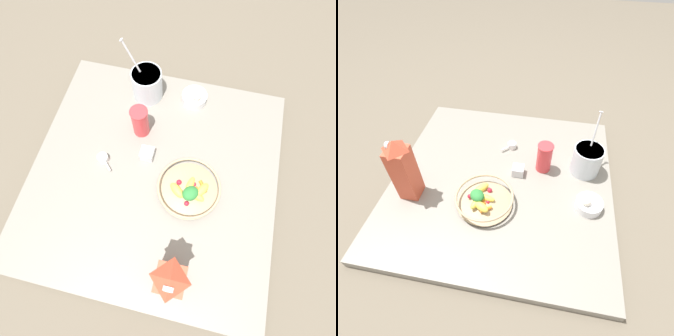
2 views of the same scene
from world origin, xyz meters
TOP-DOWN VIEW (x-y plane):
  - ground_plane at (0.00, 0.00)m, footprint 6.00×6.00m
  - countertop at (0.00, 0.00)m, footprint 0.95×0.95m
  - fruit_bowl at (0.15, -0.04)m, footprint 0.23×0.23m
  - milk_carton at (0.15, -0.35)m, footprint 0.08×0.08m
  - yogurt_tub at (-0.12, 0.36)m, footprint 0.16×0.13m
  - drinking_cup at (-0.10, 0.17)m, footprint 0.07×0.07m
  - spice_jar at (-0.04, 0.07)m, footprint 0.05×0.05m
  - measuring_scoop at (-0.21, 0.01)m, footprint 0.07×0.07m
  - garlic_bowl at (0.09, 0.37)m, footprint 0.11×0.11m

SIDE VIEW (x-z plane):
  - ground_plane at x=0.00m, z-range 0.00..0.00m
  - countertop at x=0.00m, z-range 0.00..0.04m
  - measuring_scoop at x=-0.21m, z-range 0.04..0.07m
  - spice_jar at x=-0.04m, z-range 0.04..0.08m
  - garlic_bowl at x=0.09m, z-range 0.03..0.09m
  - fruit_bowl at x=0.15m, z-range 0.03..0.11m
  - yogurt_tub at x=-0.12m, z-range -0.02..0.24m
  - drinking_cup at x=-0.10m, z-range 0.04..0.18m
  - milk_carton at x=0.15m, z-range 0.04..0.33m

